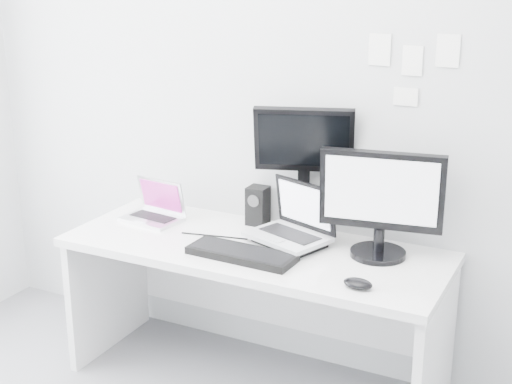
# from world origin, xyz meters

# --- Properties ---
(back_wall) EXTENTS (3.60, 0.00, 3.60)m
(back_wall) POSITION_xyz_m (0.00, 1.60, 1.35)
(back_wall) COLOR silver
(back_wall) RESTS_ON ground
(desk) EXTENTS (1.80, 0.70, 0.73)m
(desk) POSITION_xyz_m (0.00, 1.25, 0.36)
(desk) COLOR white
(desk) RESTS_ON ground
(macbook) EXTENTS (0.31, 0.25, 0.22)m
(macbook) POSITION_xyz_m (-0.62, 1.32, 0.84)
(macbook) COLOR silver
(macbook) RESTS_ON desk
(speaker) EXTENTS (0.13, 0.13, 0.20)m
(speaker) POSITION_xyz_m (-0.12, 1.52, 0.83)
(speaker) COLOR black
(speaker) RESTS_ON desk
(dell_laptop) EXTENTS (0.43, 0.38, 0.30)m
(dell_laptop) POSITION_xyz_m (0.14, 1.33, 0.88)
(dell_laptop) COLOR #B3B6BB
(dell_laptop) RESTS_ON desk
(rear_monitor) EXTENTS (0.50, 0.31, 0.64)m
(rear_monitor) POSITION_xyz_m (0.12, 1.54, 1.05)
(rear_monitor) COLOR black
(rear_monitor) RESTS_ON desk
(samsung_monitor) EXTENTS (0.58, 0.34, 0.50)m
(samsung_monitor) POSITION_xyz_m (0.55, 1.39, 0.98)
(samsung_monitor) COLOR black
(samsung_monitor) RESTS_ON desk
(keyboard) EXTENTS (0.50, 0.19, 0.03)m
(keyboard) POSITION_xyz_m (0.02, 1.10, 0.75)
(keyboard) COLOR black
(keyboard) RESTS_ON desk
(mouse) EXTENTS (0.13, 0.09, 0.04)m
(mouse) POSITION_xyz_m (0.58, 1.02, 0.75)
(mouse) COLOR black
(mouse) RESTS_ON desk
(wall_note_0) EXTENTS (0.10, 0.00, 0.14)m
(wall_note_0) POSITION_xyz_m (0.45, 1.59, 1.62)
(wall_note_0) COLOR white
(wall_note_0) RESTS_ON back_wall
(wall_note_1) EXTENTS (0.09, 0.00, 0.13)m
(wall_note_1) POSITION_xyz_m (0.60, 1.59, 1.58)
(wall_note_1) COLOR white
(wall_note_1) RESTS_ON back_wall
(wall_note_2) EXTENTS (0.10, 0.00, 0.14)m
(wall_note_2) POSITION_xyz_m (0.75, 1.59, 1.63)
(wall_note_2) COLOR white
(wall_note_2) RESTS_ON back_wall
(wall_note_3) EXTENTS (0.11, 0.00, 0.08)m
(wall_note_3) POSITION_xyz_m (0.58, 1.59, 1.42)
(wall_note_3) COLOR white
(wall_note_3) RESTS_ON back_wall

